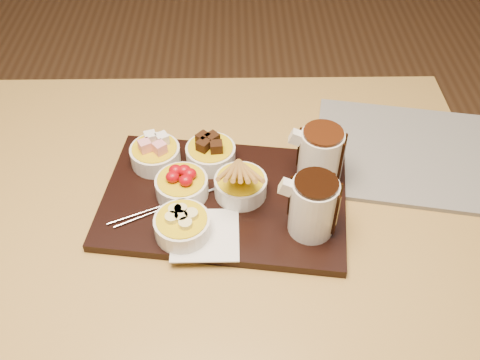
{
  "coord_description": "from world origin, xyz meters",
  "views": [
    {
      "loc": [
        0.1,
        -0.71,
        1.51
      ],
      "look_at": [
        0.11,
        -0.02,
        0.81
      ],
      "focal_mm": 40.0,
      "sensor_mm": 36.0,
      "label": 1
    }
  ],
  "objects_px": {
    "bowl_strawberries": "(182,187)",
    "newspaper": "(407,153)",
    "pitcher_dark_chocolate": "(313,207)",
    "dining_table": "(187,229)",
    "serving_board": "(224,199)",
    "pitcher_milk_chocolate": "(320,157)"
  },
  "relations": [
    {
      "from": "dining_table",
      "to": "pitcher_milk_chocolate",
      "type": "xyz_separation_m",
      "value": [
        0.26,
        0.03,
        0.17
      ]
    },
    {
      "from": "serving_board",
      "to": "bowl_strawberries",
      "type": "relative_size",
      "value": 4.6
    },
    {
      "from": "dining_table",
      "to": "bowl_strawberries",
      "type": "height_order",
      "value": "bowl_strawberries"
    },
    {
      "from": "serving_board",
      "to": "newspaper",
      "type": "relative_size",
      "value": 1.2
    },
    {
      "from": "newspaper",
      "to": "pitcher_dark_chocolate",
      "type": "bearing_deg",
      "value": -126.76
    },
    {
      "from": "bowl_strawberries",
      "to": "dining_table",
      "type": "bearing_deg",
      "value": 90.09
    },
    {
      "from": "pitcher_dark_chocolate",
      "to": "dining_table",
      "type": "bearing_deg",
      "value": 165.38
    },
    {
      "from": "dining_table",
      "to": "serving_board",
      "type": "bearing_deg",
      "value": -10.79
    },
    {
      "from": "dining_table",
      "to": "bowl_strawberries",
      "type": "relative_size",
      "value": 12.0
    },
    {
      "from": "bowl_strawberries",
      "to": "pitcher_dark_chocolate",
      "type": "xyz_separation_m",
      "value": [
        0.24,
        -0.09,
        0.04
      ]
    },
    {
      "from": "serving_board",
      "to": "pitcher_milk_chocolate",
      "type": "xyz_separation_m",
      "value": [
        0.18,
        0.05,
        0.07
      ]
    },
    {
      "from": "bowl_strawberries",
      "to": "pitcher_milk_chocolate",
      "type": "height_order",
      "value": "pitcher_milk_chocolate"
    },
    {
      "from": "bowl_strawberries",
      "to": "newspaper",
      "type": "bearing_deg",
      "value": 14.74
    },
    {
      "from": "dining_table",
      "to": "pitcher_dark_chocolate",
      "type": "distance_m",
      "value": 0.31
    },
    {
      "from": "dining_table",
      "to": "pitcher_milk_chocolate",
      "type": "bearing_deg",
      "value": 6.6
    },
    {
      "from": "serving_board",
      "to": "pitcher_milk_chocolate",
      "type": "distance_m",
      "value": 0.2
    },
    {
      "from": "pitcher_milk_chocolate",
      "to": "pitcher_dark_chocolate",
      "type": "bearing_deg",
      "value": -94.4
    },
    {
      "from": "pitcher_dark_chocolate",
      "to": "bowl_strawberries",
      "type": "bearing_deg",
      "value": 167.35
    },
    {
      "from": "bowl_strawberries",
      "to": "newspaper",
      "type": "distance_m",
      "value": 0.48
    },
    {
      "from": "dining_table",
      "to": "bowl_strawberries",
      "type": "xyz_separation_m",
      "value": [
        0.0,
        -0.01,
        0.14
      ]
    },
    {
      "from": "dining_table",
      "to": "pitcher_dark_chocolate",
      "type": "bearing_deg",
      "value": -22.41
    },
    {
      "from": "bowl_strawberries",
      "to": "newspaper",
      "type": "xyz_separation_m",
      "value": [
        0.46,
        0.12,
        -0.03
      ]
    }
  ]
}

